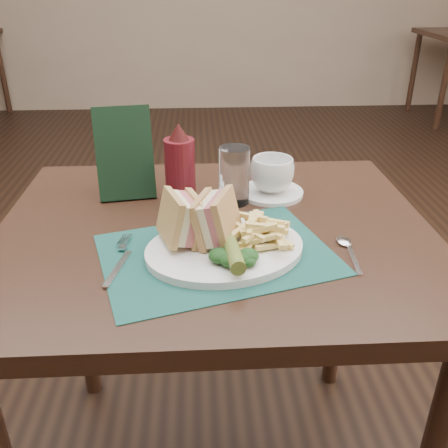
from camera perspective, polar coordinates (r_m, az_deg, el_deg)
The scene contains 17 objects.
floor at distance 1.87m, azimuth -1.47°, elevation -13.71°, with size 7.00×7.00×0.00m, color black.
wall_back at distance 5.07m, azimuth -2.80°, elevation 13.13°, with size 6.00×6.00×0.00m, color tan.
table_main at distance 1.25m, azimuth -0.91°, elevation -15.69°, with size 0.90×0.75×0.75m, color black, non-canonical shape.
placemat at distance 0.93m, azimuth -0.83°, elevation -3.48°, with size 0.42×0.30×0.00m, color #164841.
plate at distance 0.93m, azimuth 0.10°, elevation -2.89°, with size 0.30×0.24×0.01m, color white, non-canonical shape.
sandwich_half_a at distance 0.92m, azimuth -6.15°, elevation 0.46°, with size 0.06×0.10×0.09m, color tan, non-canonical shape.
sandwich_half_b at distance 0.92m, azimuth -2.11°, elevation 0.83°, with size 0.06×0.10×0.09m, color tan, non-canonical shape.
kale_garnish at distance 0.87m, azimuth 0.85°, elevation -3.60°, with size 0.11×0.08×0.03m, color #123413, non-canonical shape.
pickle_spear at distance 0.87m, azimuth 1.02°, elevation -3.16°, with size 0.03×0.03×0.12m, color #546827.
fries_pile at distance 0.94m, azimuth 3.91°, elevation -0.55°, with size 0.18×0.20×0.05m, color #F8DA7C, non-canonical shape.
fork at distance 0.93m, azimuth -11.82°, elevation -3.78°, with size 0.03×0.17×0.01m, color silver, non-canonical shape.
spoon at distance 0.96m, azimuth 14.26°, elevation -3.11°, with size 0.03×0.15×0.01m, color silver, non-canonical shape.
saucer at distance 1.19m, azimuth 5.42°, elevation 3.62°, with size 0.15×0.15×0.01m, color white.
coffee_cup at distance 1.17m, azimuth 5.51°, elevation 5.65°, with size 0.10×0.10×0.08m, color white.
drinking_glass at distance 1.12m, azimuth 1.17°, elevation 5.55°, with size 0.07×0.07×0.13m, color white.
ketchup_bottle at distance 1.11m, azimuth -5.07°, elevation 6.78°, with size 0.07×0.07×0.19m, color #510D15, non-canonical shape.
check_presenter at distance 1.17m, azimuth -11.30°, elevation 7.91°, with size 0.13×0.01×0.21m, color black.
Camera 1 is at (-0.03, -1.42, 1.23)m, focal length 40.00 mm.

